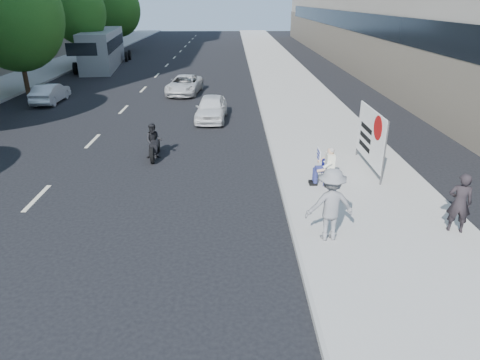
{
  "coord_description": "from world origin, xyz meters",
  "views": [
    {
      "loc": [
        -0.17,
        -10.59,
        5.92
      ],
      "look_at": [
        0.03,
        0.57,
        1.19
      ],
      "focal_mm": 32.0,
      "sensor_mm": 36.0,
      "label": 1
    }
  ],
  "objects_px": {
    "jogger": "(330,205)",
    "motorcycle": "(154,143)",
    "white_sedan_near": "(211,108)",
    "seated_protester": "(326,164)",
    "pedestrian_woman": "(460,203)",
    "white_sedan_far": "(184,85)",
    "protest_banner": "(371,136)",
    "white_sedan_mid": "(50,93)",
    "bus": "(103,49)"
  },
  "relations": [
    {
      "from": "seated_protester",
      "to": "white_sedan_mid",
      "type": "xyz_separation_m",
      "value": [
        -14.28,
        13.23,
        -0.28
      ]
    },
    {
      "from": "pedestrian_woman",
      "to": "motorcycle",
      "type": "relative_size",
      "value": 0.81
    },
    {
      "from": "seated_protester",
      "to": "white_sedan_far",
      "type": "distance_m",
      "value": 17.01
    },
    {
      "from": "white_sedan_near",
      "to": "white_sedan_mid",
      "type": "xyz_separation_m",
      "value": [
        -10.09,
        4.27,
        -0.05
      ]
    },
    {
      "from": "protest_banner",
      "to": "white_sedan_far",
      "type": "bearing_deg",
      "value": 119.53
    },
    {
      "from": "jogger",
      "to": "motorcycle",
      "type": "relative_size",
      "value": 0.95
    },
    {
      "from": "pedestrian_woman",
      "to": "bus",
      "type": "distance_m",
      "value": 36.54
    },
    {
      "from": "pedestrian_woman",
      "to": "protest_banner",
      "type": "distance_m",
      "value": 4.73
    },
    {
      "from": "pedestrian_woman",
      "to": "jogger",
      "type": "bearing_deg",
      "value": 22.6
    },
    {
      "from": "seated_protester",
      "to": "white_sedan_near",
      "type": "xyz_separation_m",
      "value": [
        -4.2,
        8.97,
        -0.23
      ]
    },
    {
      "from": "motorcycle",
      "to": "seated_protester",
      "type": "bearing_deg",
      "value": -32.02
    },
    {
      "from": "white_sedan_near",
      "to": "white_sedan_mid",
      "type": "relative_size",
      "value": 1.05
    },
    {
      "from": "white_sedan_far",
      "to": "white_sedan_near",
      "type": "bearing_deg",
      "value": -66.99
    },
    {
      "from": "white_sedan_mid",
      "to": "white_sedan_far",
      "type": "bearing_deg",
      "value": -162.66
    },
    {
      "from": "pedestrian_woman",
      "to": "white_sedan_near",
      "type": "bearing_deg",
      "value": -42.56
    },
    {
      "from": "white_sedan_near",
      "to": "white_sedan_far",
      "type": "relative_size",
      "value": 0.87
    },
    {
      "from": "seated_protester",
      "to": "pedestrian_woman",
      "type": "relative_size",
      "value": 0.79
    },
    {
      "from": "jogger",
      "to": "white_sedan_near",
      "type": "height_order",
      "value": "jogger"
    },
    {
      "from": "seated_protester",
      "to": "pedestrian_woman",
      "type": "distance_m",
      "value": 4.33
    },
    {
      "from": "white_sedan_far",
      "to": "seated_protester",
      "type": "bearing_deg",
      "value": -62.4
    },
    {
      "from": "seated_protester",
      "to": "protest_banner",
      "type": "distance_m",
      "value": 2.37
    },
    {
      "from": "jogger",
      "to": "pedestrian_woman",
      "type": "relative_size",
      "value": 1.17
    },
    {
      "from": "pedestrian_woman",
      "to": "protest_banner",
      "type": "height_order",
      "value": "protest_banner"
    },
    {
      "from": "seated_protester",
      "to": "jogger",
      "type": "height_order",
      "value": "jogger"
    },
    {
      "from": "jogger",
      "to": "white_sedan_mid",
      "type": "height_order",
      "value": "jogger"
    },
    {
      "from": "pedestrian_woman",
      "to": "protest_banner",
      "type": "bearing_deg",
      "value": -60.18
    },
    {
      "from": "jogger",
      "to": "motorcycle",
      "type": "xyz_separation_m",
      "value": [
        -5.61,
        6.67,
        -0.48
      ]
    },
    {
      "from": "motorcycle",
      "to": "bus",
      "type": "distance_m",
      "value": 26.97
    },
    {
      "from": "white_sedan_near",
      "to": "white_sedan_mid",
      "type": "bearing_deg",
      "value": 160.06
    },
    {
      "from": "pedestrian_woman",
      "to": "bus",
      "type": "height_order",
      "value": "bus"
    },
    {
      "from": "jogger",
      "to": "pedestrian_woman",
      "type": "distance_m",
      "value": 3.52
    },
    {
      "from": "seated_protester",
      "to": "pedestrian_woman",
      "type": "height_order",
      "value": "pedestrian_woman"
    },
    {
      "from": "jogger",
      "to": "white_sedan_near",
      "type": "distance_m",
      "value": 13.02
    },
    {
      "from": "jogger",
      "to": "protest_banner",
      "type": "distance_m",
      "value": 5.52
    },
    {
      "from": "seated_protester",
      "to": "motorcycle",
      "type": "height_order",
      "value": "seated_protester"
    },
    {
      "from": "protest_banner",
      "to": "seated_protester",
      "type": "bearing_deg",
      "value": -143.61
    },
    {
      "from": "seated_protester",
      "to": "protest_banner",
      "type": "bearing_deg",
      "value": 36.39
    },
    {
      "from": "white_sedan_mid",
      "to": "pedestrian_woman",
      "type": "bearing_deg",
      "value": 135.76
    },
    {
      "from": "protest_banner",
      "to": "bus",
      "type": "relative_size",
      "value": 0.25
    },
    {
      "from": "white_sedan_mid",
      "to": "seated_protester",
      "type": "bearing_deg",
      "value": 136.74
    },
    {
      "from": "pedestrian_woman",
      "to": "white_sedan_far",
      "type": "distance_m",
      "value": 21.12
    },
    {
      "from": "white_sedan_far",
      "to": "protest_banner",
      "type": "bearing_deg",
      "value": -54.65
    },
    {
      "from": "seated_protester",
      "to": "white_sedan_near",
      "type": "height_order",
      "value": "seated_protester"
    },
    {
      "from": "protest_banner",
      "to": "white_sedan_near",
      "type": "distance_m",
      "value": 9.74
    },
    {
      "from": "white_sedan_far",
      "to": "bus",
      "type": "relative_size",
      "value": 0.35
    },
    {
      "from": "bus",
      "to": "jogger",
      "type": "bearing_deg",
      "value": -73.03
    },
    {
      "from": "white_sedan_near",
      "to": "motorcycle",
      "type": "relative_size",
      "value": 1.84
    },
    {
      "from": "bus",
      "to": "white_sedan_near",
      "type": "bearing_deg",
      "value": -68.17
    },
    {
      "from": "white_sedan_far",
      "to": "bus",
      "type": "bearing_deg",
      "value": 130.54
    },
    {
      "from": "protest_banner",
      "to": "white_sedan_far",
      "type": "relative_size",
      "value": 0.71
    }
  ]
}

